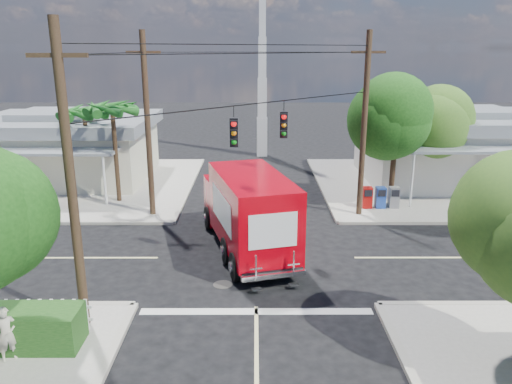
{
  "coord_description": "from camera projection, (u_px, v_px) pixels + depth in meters",
  "views": [
    {
      "loc": [
        -0.03,
        -18.68,
        8.18
      ],
      "look_at": [
        0.0,
        2.0,
        2.2
      ],
      "focal_mm": 35.0,
      "sensor_mm": 36.0,
      "label": 1
    }
  ],
  "objects": [
    {
      "name": "sidewalk_nw",
      "position": [
        79.0,
        185.0,
        30.63
      ],
      "size": [
        14.12,
        14.12,
        0.14
      ],
      "color": "#9D988E",
      "rests_on": "ground"
    },
    {
      "name": "radio_tower",
      "position": [
        262.0,
        83.0,
        37.86
      ],
      "size": [
        0.8,
        0.8,
        17.0
      ],
      "color": "silver",
      "rests_on": "ground"
    },
    {
      "name": "tree_ne_front",
      "position": [
        397.0,
        118.0,
        25.39
      ],
      "size": [
        4.21,
        4.14,
        6.66
      ],
      "color": "#422D1C",
      "rests_on": "sidewalk_ne"
    },
    {
      "name": "building_ne",
      "position": [
        456.0,
        146.0,
        31.08
      ],
      "size": [
        11.8,
        10.2,
        4.5
      ],
      "color": "silver",
      "rests_on": "sidewalk_ne"
    },
    {
      "name": "sidewalk_ne",
      "position": [
        432.0,
        185.0,
        30.66
      ],
      "size": [
        14.12,
        14.12,
        0.14
      ],
      "color": "#9D988E",
      "rests_on": "ground"
    },
    {
      "name": "road_markings",
      "position": [
        256.0,
        273.0,
        18.8
      ],
      "size": [
        32.0,
        32.0,
        0.01
      ],
      "color": "beige",
      "rests_on": "ground"
    },
    {
      "name": "pedestrian",
      "position": [
        7.0,
        334.0,
        13.17
      ],
      "size": [
        0.67,
        0.62,
        1.54
      ],
      "primitive_type": "imported",
      "rotation": [
        0.0,
        0.0,
        0.61
      ],
      "color": "beige",
      "rests_on": "sidewalk_sw"
    },
    {
      "name": "vending_boxes",
      "position": [
        380.0,
        197.0,
        25.99
      ],
      "size": [
        1.9,
        0.5,
        1.1
      ],
      "color": "#A00C0A",
      "rests_on": "sidewalk_ne"
    },
    {
      "name": "delivery_truck",
      "position": [
        248.0,
        211.0,
        20.53
      ],
      "size": [
        4.28,
        8.19,
        3.41
      ],
      "color": "black",
      "rests_on": "ground"
    },
    {
      "name": "palm_nw_front",
      "position": [
        112.0,
        111.0,
        26.01
      ],
      "size": [
        3.01,
        3.08,
        5.59
      ],
      "color": "#422D1C",
      "rests_on": "sidewalk_nw"
    },
    {
      "name": "palm_nw_back",
      "position": [
        84.0,
        114.0,
        27.55
      ],
      "size": [
        3.01,
        3.08,
        5.19
      ],
      "color": "#422D1C",
      "rests_on": "sidewalk_nw"
    },
    {
      "name": "building_nw",
      "position": [
        66.0,
        146.0,
        31.55
      ],
      "size": [
        10.8,
        10.2,
        4.3
      ],
      "color": "beige",
      "rests_on": "sidewalk_nw"
    },
    {
      "name": "utility_poles",
      "position": [
        217.0,
        137.0,
        20.46
      ],
      "size": [
        12.0,
        10.68,
        9.0
      ],
      "color": "#473321",
      "rests_on": "ground"
    },
    {
      "name": "tree_ne_back",
      "position": [
        432.0,
        123.0,
        27.67
      ],
      "size": [
        3.77,
        3.66,
        5.82
      ],
      "color": "#422D1C",
      "rests_on": "sidewalk_ne"
    },
    {
      "name": "ground",
      "position": [
        256.0,
        258.0,
        20.22
      ],
      "size": [
        120.0,
        120.0,
        0.0
      ],
      "primitive_type": "plane",
      "color": "black",
      "rests_on": "ground"
    }
  ]
}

